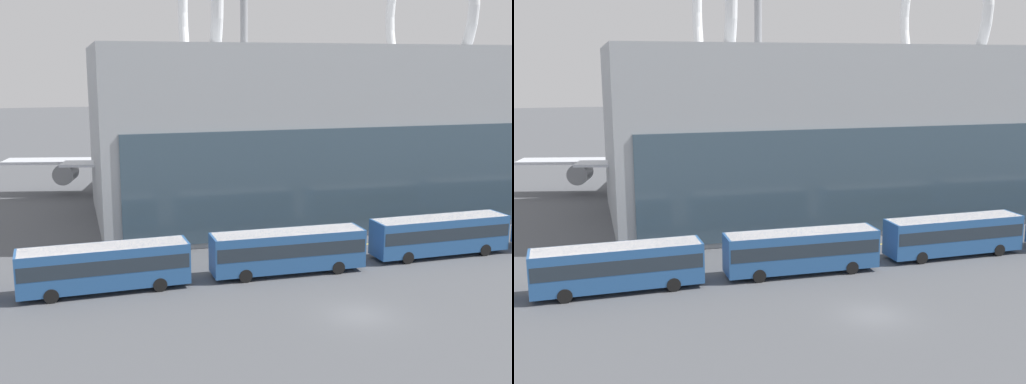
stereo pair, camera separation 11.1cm
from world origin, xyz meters
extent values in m
plane|color=#515459|center=(0.00, 0.00, 0.00)|extent=(440.00, 440.00, 0.00)
torus|color=white|center=(-4.29, 29.39, 21.40)|extent=(1.10, 18.25, 18.25)
torus|color=white|center=(21.33, 29.39, 21.40)|extent=(1.10, 18.25, 18.25)
cylinder|color=silver|center=(-8.44, 45.54, 5.06)|extent=(11.47, 29.12, 5.18)
sphere|color=silver|center=(-5.23, 59.52, 5.06)|extent=(5.08, 5.08, 5.08)
cone|color=silver|center=(-11.65, 31.56, 5.06)|extent=(6.21, 7.24, 4.92)
cube|color=silver|center=(-8.83, 43.83, 4.15)|extent=(33.02, 11.21, 0.35)
cylinder|color=gray|center=(-17.83, 45.90, 2.65)|extent=(3.21, 3.94, 2.50)
cylinder|color=gray|center=(0.17, 41.77, 2.65)|extent=(3.21, 3.94, 2.50)
cube|color=#19724C|center=(-11.49, 32.24, 9.86)|extent=(1.65, 5.58, 8.04)
cube|color=silver|center=(-11.49, 32.24, 5.58)|extent=(13.84, 6.13, 0.28)
cylinder|color=gray|center=(-6.28, 54.92, 2.55)|extent=(0.36, 0.36, 3.99)
cylinder|color=black|center=(-6.28, 54.92, 0.55)|extent=(0.68, 1.17, 1.10)
cylinder|color=gray|center=(-12.11, 44.59, 2.55)|extent=(0.36, 0.36, 3.99)
cylinder|color=black|center=(-12.11, 44.59, 0.55)|extent=(0.68, 1.17, 1.10)
cylinder|color=gray|center=(-5.55, 43.08, 2.55)|extent=(0.36, 0.36, 3.99)
cylinder|color=black|center=(-5.55, 43.08, 0.55)|extent=(0.68, 1.17, 1.10)
cylinder|color=white|center=(39.77, 56.63, 5.22)|extent=(31.63, 14.71, 5.31)
sphere|color=white|center=(24.77, 51.81, 5.22)|extent=(5.21, 5.21, 5.21)
cone|color=white|center=(54.77, 61.46, 5.22)|extent=(8.13, 6.92, 5.05)
cube|color=white|center=(41.60, 57.22, 4.29)|extent=(13.87, 33.53, 0.35)
cylinder|color=gray|center=(44.52, 48.14, 2.70)|extent=(3.94, 3.55, 2.68)
cylinder|color=gray|center=(38.68, 66.30, 2.70)|extent=(3.94, 3.55, 2.68)
cube|color=red|center=(54.04, 61.22, 10.26)|extent=(5.77, 2.20, 8.47)
cube|color=white|center=(54.04, 61.22, 5.76)|extent=(7.28, 14.13, 0.28)
cylinder|color=gray|center=(29.71, 53.40, 2.62)|extent=(0.36, 0.36, 4.14)
cylinder|color=black|center=(29.71, 53.40, 0.55)|extent=(1.18, 0.77, 1.10)
cylinder|color=gray|center=(42.66, 53.93, 2.62)|extent=(0.36, 0.36, 4.14)
cylinder|color=black|center=(42.66, 53.93, 0.55)|extent=(1.18, 0.77, 1.10)
cylinder|color=gray|center=(40.54, 60.51, 2.62)|extent=(0.36, 0.36, 4.14)
cylinder|color=black|center=(40.54, 60.51, 0.55)|extent=(1.18, 0.77, 1.10)
cube|color=#285693|center=(-15.34, 9.03, 1.84)|extent=(11.88, 2.97, 2.92)
cube|color=#232D38|center=(-15.34, 9.03, 2.13)|extent=(11.64, 2.99, 1.02)
cube|color=silver|center=(-15.34, 9.03, 3.24)|extent=(11.52, 2.88, 0.12)
cylinder|color=black|center=(-11.72, 10.34, 0.50)|extent=(1.01, 0.33, 1.00)
cylinder|color=black|center=(-11.64, 7.94, 0.50)|extent=(1.01, 0.33, 1.00)
cylinder|color=black|center=(-19.03, 10.12, 0.50)|extent=(1.01, 0.33, 1.00)
cylinder|color=black|center=(-18.96, 7.71, 0.50)|extent=(1.01, 0.33, 1.00)
cube|color=#285693|center=(-1.67, 9.22, 1.84)|extent=(11.84, 2.77, 2.92)
cube|color=#232D38|center=(-1.67, 9.22, 2.13)|extent=(11.60, 2.80, 1.02)
cube|color=silver|center=(-1.67, 9.22, 3.24)|extent=(11.48, 2.69, 0.12)
cylinder|color=black|center=(2.00, 10.38, 0.50)|extent=(1.00, 0.31, 1.00)
cylinder|color=black|center=(1.97, 7.97, 0.50)|extent=(1.00, 0.31, 1.00)
cylinder|color=black|center=(-5.32, 10.48, 0.50)|extent=(1.00, 0.31, 1.00)
cylinder|color=black|center=(-5.35, 8.07, 0.50)|extent=(1.00, 0.31, 1.00)
cube|color=#285693|center=(11.99, 10.04, 1.84)|extent=(11.85, 2.84, 2.92)
cube|color=#232D38|center=(11.99, 10.04, 2.13)|extent=(11.62, 2.87, 1.02)
cube|color=silver|center=(11.99, 10.04, 3.24)|extent=(11.50, 2.76, 0.12)
cylinder|color=black|center=(15.62, 11.32, 0.50)|extent=(1.01, 0.32, 1.00)
cylinder|color=black|center=(15.67, 8.91, 0.50)|extent=(1.01, 0.32, 1.00)
cylinder|color=black|center=(8.31, 11.18, 0.50)|extent=(1.01, 0.32, 1.00)
cylinder|color=black|center=(8.36, 8.77, 0.50)|extent=(1.01, 0.32, 1.00)
cylinder|color=gray|center=(-0.62, 25.52, 12.22)|extent=(0.70, 0.70, 24.44)
cube|color=yellow|center=(9.22, 15.04, 0.00)|extent=(6.42, 0.76, 0.01)
camera|label=1|loc=(-17.25, -35.22, 15.68)|focal=45.00mm
camera|label=2|loc=(-17.15, -35.25, 15.68)|focal=45.00mm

